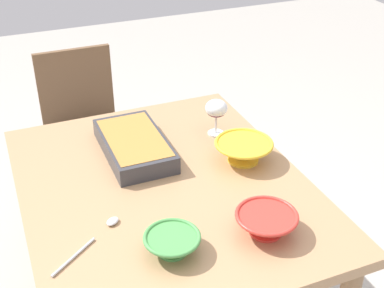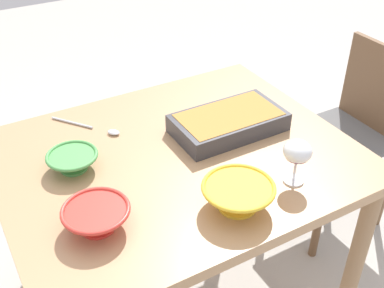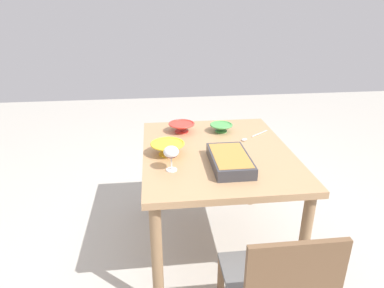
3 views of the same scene
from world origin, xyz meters
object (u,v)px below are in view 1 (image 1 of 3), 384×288
object	(u,v)px
small_bowl	(266,222)
chair	(85,131)
dining_table	(165,206)
serving_bowl	(172,242)
casserole_dish	(134,144)
serving_spoon	(99,234)
wine_glass	(216,110)
mixing_bowl	(244,150)

from	to	relation	value
small_bowl	chair	bearing A→B (deg)	12.58
dining_table	serving_bowl	bearing A→B (deg)	164.33
chair	serving_bowl	xyz separation A→B (m)	(-1.24, -0.00, 0.30)
casserole_dish	serving_spoon	xyz separation A→B (m)	(-0.40, 0.23, -0.03)
wine_glass	casserole_dish	bearing A→B (deg)	92.95
dining_table	mixing_bowl	size ratio (longest dim) A/B	5.45
chair	serving_bowl	size ratio (longest dim) A/B	5.32
wine_glass	chair	bearing A→B (deg)	29.74
small_bowl	serving_bowl	size ratio (longest dim) A/B	1.14
chair	casserole_dish	distance (m)	0.77
small_bowl	serving_spoon	size ratio (longest dim) A/B	0.78
casserole_dish	mixing_bowl	distance (m)	0.40
small_bowl	serving_bowl	xyz separation A→B (m)	(0.03, 0.28, -0.01)
chair	small_bowl	distance (m)	1.34
chair	casserole_dish	xyz separation A→B (m)	(-0.70, -0.06, 0.30)
dining_table	mixing_bowl	world-z (taller)	mixing_bowl
casserole_dish	small_bowl	xyz separation A→B (m)	(-0.57, -0.23, 0.00)
dining_table	mixing_bowl	xyz separation A→B (m)	(0.03, -0.31, 0.14)
wine_glass	serving_bowl	distance (m)	0.68
mixing_bowl	serving_spoon	bearing A→B (deg)	109.42
small_bowl	mixing_bowl	bearing A→B (deg)	-17.56
chair	dining_table	bearing A→B (deg)	-174.41
casserole_dish	wine_glass	bearing A→B (deg)	-87.05
mixing_bowl	serving_spoon	world-z (taller)	mixing_bowl
casserole_dish	mixing_bowl	xyz separation A→B (m)	(-0.19, -0.34, 0.01)
dining_table	wine_glass	size ratio (longest dim) A/B	7.86
serving_spoon	serving_bowl	bearing A→B (deg)	-129.59
casserole_dish	small_bowl	size ratio (longest dim) A/B	2.07
mixing_bowl	serving_bowl	world-z (taller)	mixing_bowl
dining_table	wine_glass	xyz separation A→B (m)	(0.24, -0.30, 0.20)
wine_glass	small_bowl	xyz separation A→B (m)	(-0.59, 0.11, -0.06)
chair	serving_bowl	distance (m)	1.28
wine_glass	serving_spoon	distance (m)	0.71
casserole_dish	serving_bowl	world-z (taller)	casserole_dish
casserole_dish	small_bowl	world-z (taller)	small_bowl
chair	casserole_dish	world-z (taller)	chair
dining_table	serving_spoon	xyz separation A→B (m)	(-0.17, 0.26, 0.10)
chair	casserole_dish	size ratio (longest dim) A/B	2.24
chair	mixing_bowl	world-z (taller)	chair
chair	small_bowl	size ratio (longest dim) A/B	4.65
small_bowl	serving_spoon	xyz separation A→B (m)	(0.17, 0.46, -0.03)
mixing_bowl	chair	bearing A→B (deg)	24.12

